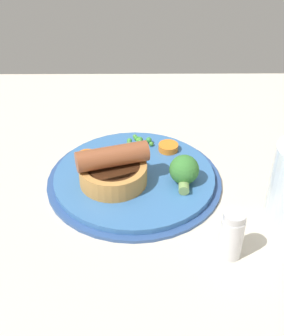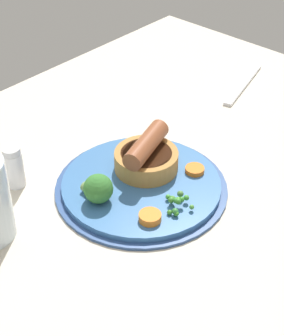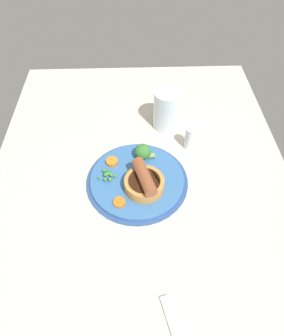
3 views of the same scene
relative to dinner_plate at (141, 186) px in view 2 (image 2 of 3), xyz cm
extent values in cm
cube|color=beige|center=(-0.83, -0.96, -2.07)|extent=(110.00, 80.00, 3.00)
cylinder|color=#2D4C84|center=(0.00, 0.00, -0.32)|extent=(26.52, 26.52, 0.50)
cylinder|color=#386BA8|center=(0.00, 0.00, 0.13)|extent=(24.40, 24.40, 1.40)
cylinder|color=#BC8442|center=(-3.08, -1.73, 2.36)|extent=(9.99, 9.99, 3.05)
cylinder|color=#472614|center=(-3.08, -1.73, 3.73)|extent=(7.99, 7.99, 0.30)
cylinder|color=brown|center=(-3.08, -1.73, 5.39)|extent=(10.84, 5.93, 3.02)
sphere|color=#398B3F|center=(2.36, 8.60, 1.54)|extent=(0.95, 0.95, 0.95)
sphere|color=green|center=(0.49, 5.74, 1.42)|extent=(0.75, 0.75, 0.75)
sphere|color=green|center=(0.59, 6.56, 1.70)|extent=(0.75, 0.75, 0.75)
sphere|color=#398E37|center=(0.89, 7.53, 2.00)|extent=(0.86, 0.86, 0.86)
sphere|color=#388833|center=(0.90, 7.93, 2.08)|extent=(0.93, 0.93, 0.93)
sphere|color=#368B32|center=(0.33, 8.10, 2.18)|extent=(0.85, 0.85, 0.85)
sphere|color=green|center=(2.45, 8.91, 1.36)|extent=(0.72, 0.72, 0.72)
sphere|color=#3B8B2F|center=(-0.35, 6.91, 1.81)|extent=(0.86, 0.86, 0.86)
sphere|color=#4E833F|center=(-0.41, 6.95, 1.86)|extent=(0.95, 0.95, 0.95)
sphere|color=green|center=(-1.00, 8.08, 1.76)|extent=(0.83, 0.83, 0.83)
sphere|color=#489A30|center=(0.61, 7.71, 2.10)|extent=(0.81, 0.81, 0.81)
sphere|color=#4C8D36|center=(0.75, 6.77, 1.74)|extent=(0.71, 0.71, 0.71)
sphere|color=#499136|center=(0.03, 9.75, 1.52)|extent=(0.71, 0.71, 0.71)
sphere|color=#3D8530|center=(1.11, 6.82, 1.80)|extent=(0.92, 0.92, 0.92)
sphere|color=#478A2C|center=(0.74, 6.81, 1.84)|extent=(0.88, 0.88, 0.88)
sphere|color=#428E33|center=(2.75, 7.92, 1.22)|extent=(0.76, 0.76, 0.76)
sphere|color=#387A33|center=(7.31, -1.74, 3.02)|extent=(4.38, 4.38, 4.38)
cylinder|color=#7A9E56|center=(7.16, -4.06, 1.60)|extent=(1.66, 2.11, 1.53)
cylinder|color=orange|center=(-7.51, 4.46, 1.23)|extent=(4.09, 4.09, 0.79)
cylinder|color=orange|center=(5.50, 6.64, 1.38)|extent=(3.30, 3.30, 1.10)
cube|color=silver|center=(-37.86, -6.76, -0.27)|extent=(17.83, 6.04, 0.60)
cylinder|color=silver|center=(12.12, -15.15, 2.38)|extent=(2.93, 2.93, 5.90)
cylinder|color=silver|center=(12.12, -15.15, 5.84)|extent=(2.78, 2.78, 1.00)
camera|label=1|loc=(0.77, -56.71, 43.27)|focal=50.00mm
camera|label=2|loc=(49.47, 44.83, 54.34)|focal=60.00mm
camera|label=3|loc=(-47.53, 0.38, 61.97)|focal=32.00mm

